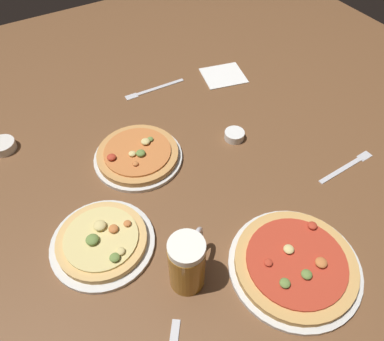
{
  "coord_description": "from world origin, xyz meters",
  "views": [
    {
      "loc": [
        -0.36,
        -0.61,
        0.83
      ],
      "look_at": [
        0.0,
        0.0,
        0.02
      ],
      "focal_mm": 34.75,
      "sensor_mm": 36.0,
      "label": 1
    }
  ],
  "objects": [
    {
      "name": "fork_spare",
      "position": [
        0.42,
        -0.21,
        0.0
      ],
      "size": [
        0.21,
        0.03,
        0.01
      ],
      "color": "silver",
      "rests_on": "ground_plane"
    },
    {
      "name": "ramekin_butter",
      "position": [
        0.2,
        0.07,
        0.01
      ],
      "size": [
        0.06,
        0.06,
        0.03
      ],
      "primitive_type": "cylinder",
      "color": "white",
      "rests_on": "ground_plane"
    },
    {
      "name": "napkin_folded",
      "position": [
        0.35,
        0.37,
        0.0
      ],
      "size": [
        0.18,
        0.17,
        0.01
      ],
      "primitive_type": "cube",
      "rotation": [
        0.0,
        0.0,
        -0.23
      ],
      "color": "white",
      "rests_on": "ground_plane"
    },
    {
      "name": "pizza_plate_near",
      "position": [
        -0.31,
        -0.09,
        0.02
      ],
      "size": [
        0.26,
        0.26,
        0.05
      ],
      "color": "silver",
      "rests_on": "ground_plane"
    },
    {
      "name": "ramekin_sauce",
      "position": [
        -0.45,
        0.39,
        0.01
      ],
      "size": [
        0.08,
        0.08,
        0.03
      ],
      "primitive_type": "cylinder",
      "color": "silver",
      "rests_on": "ground_plane"
    },
    {
      "name": "beer_mug_dark",
      "position": [
        -0.17,
        -0.27,
        0.08
      ],
      "size": [
        0.12,
        0.11,
        0.16
      ],
      "color": "#9E6619",
      "rests_on": "ground_plane"
    },
    {
      "name": "pizza_plate_side",
      "position": [
        0.06,
        -0.38,
        0.02
      ],
      "size": [
        0.32,
        0.32,
        0.05
      ],
      "color": "silver",
      "rests_on": "ground_plane"
    },
    {
      "name": "pizza_plate_far",
      "position": [
        -0.11,
        0.14,
        0.02
      ],
      "size": [
        0.27,
        0.27,
        0.05
      ],
      "color": "silver",
      "rests_on": "ground_plane"
    },
    {
      "name": "fork_left",
      "position": [
        0.09,
        0.43,
        0.0
      ],
      "size": [
        0.23,
        0.03,
        0.01
      ],
      "color": "silver",
      "rests_on": "ground_plane"
    },
    {
      "name": "ground_plane",
      "position": [
        0.0,
        0.0,
        -0.01
      ],
      "size": [
        2.4,
        2.4,
        0.03
      ],
      "primitive_type": "cube",
      "color": "brown"
    }
  ]
}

